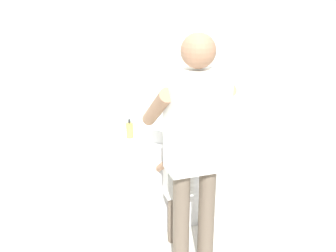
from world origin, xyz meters
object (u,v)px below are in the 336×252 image
object	(u,v)px
toothbrush_cup	(198,124)
soap_bottle	(130,130)
adult_parent	(195,136)
child_toddler	(178,180)

from	to	relation	value
toothbrush_cup	soap_bottle	world-z (taller)	toothbrush_cup
toothbrush_cup	soap_bottle	bearing A→B (deg)	178.76
adult_parent	toothbrush_cup	bearing A→B (deg)	65.36
toothbrush_cup	child_toddler	distance (m)	0.61
soap_bottle	adult_parent	bearing A→B (deg)	-67.53
soap_bottle	child_toddler	bearing A→B (deg)	-55.60
child_toddler	toothbrush_cup	bearing A→B (deg)	50.36
child_toddler	adult_parent	xyz separation A→B (m)	(0.01, -0.30, 0.50)
toothbrush_cup	child_toddler	size ratio (longest dim) A/B	0.22
soap_bottle	toothbrush_cup	bearing A→B (deg)	-1.24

